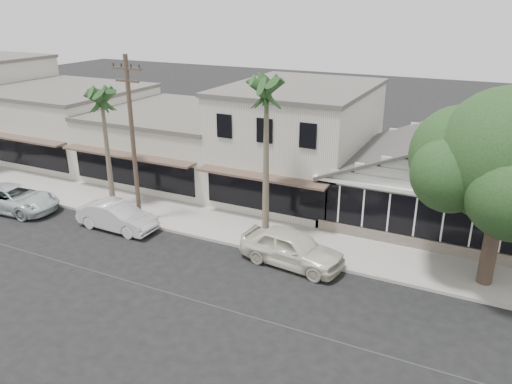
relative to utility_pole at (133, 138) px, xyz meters
The scene contains 13 objects.
ground 11.44m from the utility_pole, 30.02° to the right, with size 140.00×140.00×0.00m, color black.
sidewalk_north 5.06m from the utility_pole, 57.17° to the left, with size 90.00×3.50×0.15m, color #9E9991.
corner_shop 15.93m from the utility_pole, 27.45° to the left, with size 10.40×8.60×5.10m.
row_building_near 10.36m from the utility_pole, 54.14° to the left, with size 8.00×10.00×6.50m, color silver.
row_building_midnear 9.23m from the utility_pole, 109.87° to the left, with size 10.00×10.00×4.20m, color beige.
row_building_midfar 16.01m from the utility_pole, 148.42° to the left, with size 11.00×10.00×5.00m, color silver.
utility_pole is the anchor object (origin of this frame).
car_0 10.08m from the utility_pole, ahead, with size 1.98×4.91×1.67m, color silver.
car_1 4.25m from the utility_pole, 113.93° to the right, with size 1.56×4.47×1.47m, color silver.
car_2 8.77m from the utility_pole, 166.75° to the right, with size 2.45×5.31×1.48m, color #B4C1BF.
shade_tree 17.37m from the utility_pole, ahead, with size 7.65×6.91×8.49m.
palm_east 7.59m from the utility_pole, 10.68° to the left, with size 2.59×2.59×8.62m.
palm_mid 3.36m from the utility_pole, 159.73° to the left, with size 2.77×2.77×7.44m.
Camera 1 is at (7.74, -14.51, 11.36)m, focal length 35.00 mm.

